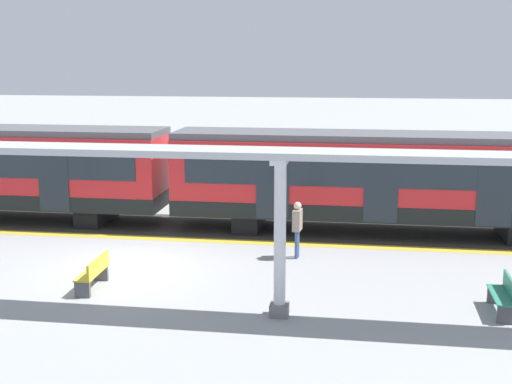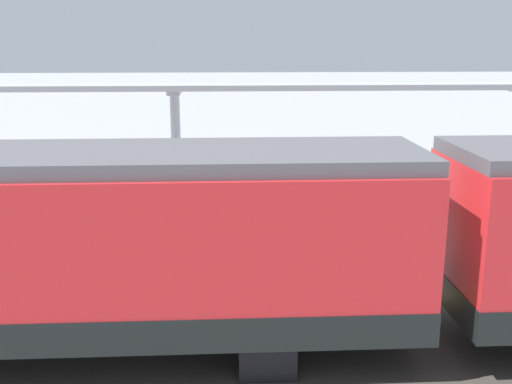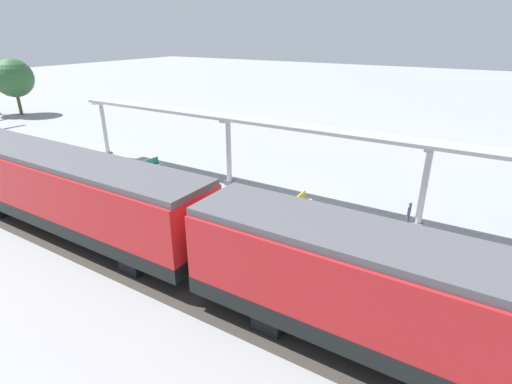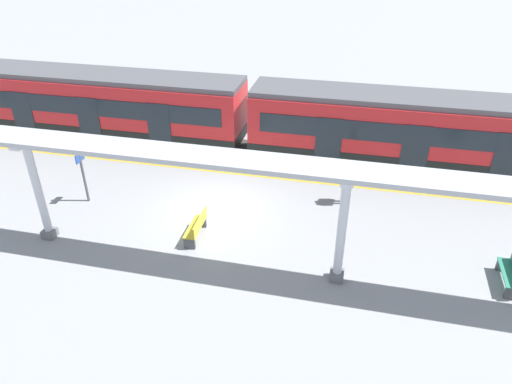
{
  "view_description": "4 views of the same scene",
  "coord_description": "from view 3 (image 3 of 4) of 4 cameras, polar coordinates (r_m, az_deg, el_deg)",
  "views": [
    {
      "loc": [
        17.77,
        6.55,
        5.93
      ],
      "look_at": [
        -1.6,
        3.66,
        2.02
      ],
      "focal_mm": 46.77,
      "sensor_mm": 36.0,
      "label": 1
    },
    {
      "loc": [
        -14.58,
        3.55,
        5.15
      ],
      "look_at": [
        -1.23,
        2.81,
        1.81
      ],
      "focal_mm": 42.72,
      "sensor_mm": 36.0,
      "label": 2
    },
    {
      "loc": [
        -13.88,
        -7.29,
        8.19
      ],
      "look_at": [
        0.46,
        1.56,
        1.19
      ],
      "focal_mm": 27.47,
      "sensor_mm": 36.0,
      "label": 3
    },
    {
      "loc": [
        14.75,
        4.98,
        10.0
      ],
      "look_at": [
        1.11,
        1.85,
        1.69
      ],
      "focal_mm": 33.06,
      "sensor_mm": 36.0,
      "label": 4
    }
  ],
  "objects": [
    {
      "name": "tactile_edge_strip",
      "position": [
        15.3,
        -2.31,
        -9.81
      ],
      "size": [
        0.54,
        38.77,
        0.01
      ],
      "primitive_type": "cube",
      "color": "gold",
      "rests_on": "ground"
    },
    {
      "name": "canopy_pillar_third",
      "position": [
        21.78,
        -3.98,
        5.77
      ],
      "size": [
        1.1,
        0.44,
        3.78
      ],
      "color": "slate",
      "rests_on": "ground"
    },
    {
      "name": "trackbed",
      "position": [
        14.06,
        -6.67,
        -13.24
      ],
      "size": [
        3.2,
        50.77,
        0.01
      ],
      "primitive_type": "cube",
      "color": "#38332D",
      "rests_on": "ground"
    },
    {
      "name": "tree_left_background",
      "position": [
        47.76,
        -31.84,
        13.92
      ],
      "size": [
        3.8,
        3.8,
        5.59
      ],
      "color": "brown",
      "rests_on": "ground"
    },
    {
      "name": "bench_near_end",
      "position": [
        24.9,
        -15.11,
        3.64
      ],
      "size": [
        1.51,
        0.47,
        0.86
      ],
      "color": "#2D8166",
      "rests_on": "ground"
    },
    {
      "name": "canopy_pillar_second",
      "position": [
        18.16,
        23.23,
        0.44
      ],
      "size": [
        1.1,
        0.44,
        3.78
      ],
      "color": "slate",
      "rests_on": "ground"
    },
    {
      "name": "train_near_carriage",
      "position": [
        10.86,
        26.62,
        -16.09
      ],
      "size": [
        2.65,
        14.22,
        3.48
      ],
      "color": "red",
      "rests_on": "ground"
    },
    {
      "name": "canopy_pillar_fourth",
      "position": [
        28.9,
        -21.19,
        8.52
      ],
      "size": [
        1.1,
        0.44,
        3.78
      ],
      "color": "slate",
      "rests_on": "ground"
    },
    {
      "name": "passenger_waiting_near_edge",
      "position": [
        18.66,
        -12.33,
        -0.37
      ],
      "size": [
        0.52,
        0.28,
        1.74
      ],
      "color": "#3A5581",
      "rests_on": "ground"
    },
    {
      "name": "train_far_carriage",
      "position": [
        18.3,
        -25.63,
        -0.08
      ],
      "size": [
        2.65,
        14.22,
        3.48
      ],
      "color": "red",
      "rests_on": "ground"
    },
    {
      "name": "platform_info_sign",
      "position": [
        16.07,
        21.15,
        -4.37
      ],
      "size": [
        0.56,
        0.1,
        2.2
      ],
      "color": "#4C4C51",
      "rests_on": "ground"
    },
    {
      "name": "bench_far_end",
      "position": [
        18.98,
        6.55,
        -1.68
      ],
      "size": [
        1.51,
        0.48,
        0.86
      ],
      "color": "gold",
      "rests_on": "ground"
    },
    {
      "name": "canopy_beam",
      "position": [
        18.94,
        8.13,
        9.12
      ],
      "size": [
        1.2,
        31.29,
        0.16
      ],
      "primitive_type": "cube",
      "color": "#A8AAB2",
      "rests_on": "canopy_pillar_nearest"
    },
    {
      "name": "ground_plane",
      "position": [
        17.69,
        3.52,
        -5.06
      ],
      "size": [
        176.0,
        176.0,
        0.0
      ],
      "primitive_type": "plane",
      "color": "gray"
    }
  ]
}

